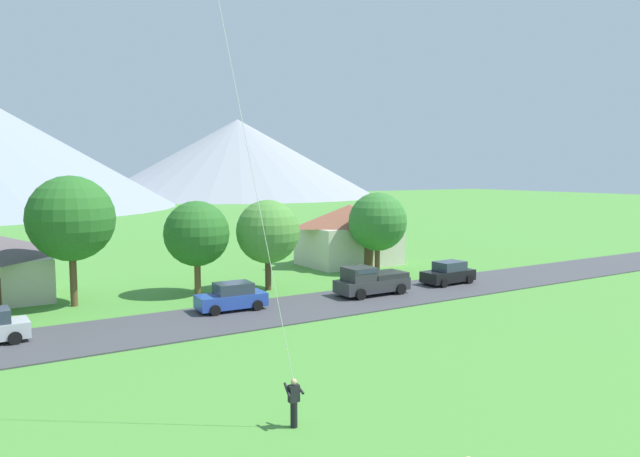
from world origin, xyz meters
TOP-DOWN VIEW (x-y plane):
  - road_strip at (0.00, 27.55)m, footprint 160.00×6.62m
  - mountain_west_ridge at (68.47, 179.40)m, footprint 92.67×92.67m
  - house_leftmost at (18.23, 40.42)m, footprint 8.96×6.52m
  - tree_left_of_center at (-6.21, 35.65)m, footprint 5.39×5.39m
  - tree_center at (17.91, 35.73)m, footprint 4.95×4.95m
  - tree_right_of_center at (6.60, 33.78)m, footprint 4.56×4.56m
  - tree_near_right at (1.75, 35.01)m, footprint 4.53×4.53m
  - parked_car_black_west_end at (19.08, 28.42)m, footprint 4.27×2.22m
  - parked_car_blue_mid_west at (1.77, 29.10)m, footprint 4.28×2.23m
  - pickup_truck_charcoal_west_side at (11.66, 28.25)m, footprint 5.21×2.33m

SIDE VIEW (x-z plane):
  - road_strip at x=0.00m, z-range 0.00..0.08m
  - parked_car_black_west_end at x=19.08m, z-range 0.03..1.71m
  - parked_car_blue_mid_west at x=1.77m, z-range 0.03..1.71m
  - pickup_truck_charcoal_west_side at x=11.66m, z-range 0.06..2.06m
  - house_leftmost at x=18.23m, z-range 0.10..5.60m
  - tree_right_of_center at x=6.60m, z-range 0.96..7.48m
  - tree_near_right at x=1.75m, z-range 0.98..7.50m
  - tree_center at x=17.91m, z-range 0.90..7.67m
  - tree_left_of_center at x=-6.21m, z-range 1.43..9.72m
  - mountain_west_ridge at x=68.47m, z-range 0.00..25.65m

